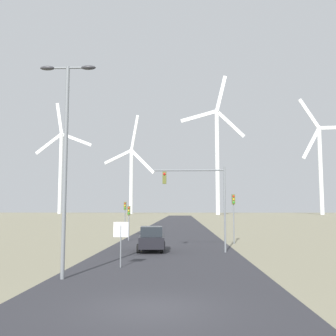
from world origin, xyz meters
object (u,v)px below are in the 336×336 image
object	(u,v)px
traffic_light_post_mid_left	(125,211)
wind_turbine_far_left	(61,164)
wind_turbine_left	(131,173)
traffic_light_post_near_left	(129,215)
wind_turbine_right	(320,161)
traffic_light_post_near_right	(234,208)
streetlamp	(66,143)
wind_turbine_center	(217,152)
stop_sign_near	(121,236)
traffic_light_mast_overhead	(200,190)
car_approaching	(152,239)

from	to	relation	value
traffic_light_post_mid_left	wind_turbine_far_left	distance (m)	203.55
traffic_light_post_mid_left	wind_turbine_left	world-z (taller)	wind_turbine_left
traffic_light_post_near_left	wind_turbine_far_left	xyz separation A→B (m)	(-68.49, 195.76, 27.39)
wind_turbine_right	traffic_light_post_near_right	bearing A→B (deg)	-111.60
streetlamp	wind_turbine_far_left	size ratio (longest dim) A/B	0.14
streetlamp	wind_turbine_far_left	bearing A→B (deg)	107.49
wind_turbine_center	stop_sign_near	bearing A→B (deg)	-96.80
traffic_light_post_near_right	traffic_light_post_mid_left	size ratio (longest dim) A/B	1.13
streetlamp	wind_turbine_left	size ratio (longest dim) A/B	0.17
traffic_light_post_near_left	traffic_light_post_mid_left	distance (m)	5.71
wind_turbine_left	traffic_light_post_mid_left	bearing A→B (deg)	-82.78
wind_turbine_left	streetlamp	bearing A→B (deg)	-83.38
stop_sign_near	traffic_light_post_mid_left	bearing A→B (deg)	97.76
traffic_light_post_near_right	wind_turbine_far_left	bearing A→B (deg)	111.49
wind_turbine_left	wind_turbine_right	xyz separation A→B (m)	(103.77, -25.51, 3.62)
traffic_light_mast_overhead	wind_turbine_right	bearing A→B (deg)	68.23
streetlamp	wind_turbine_right	size ratio (longest dim) A/B	0.16
stop_sign_near	wind_turbine_left	xyz separation A→B (m)	(-27.22, 213.15, 22.95)
traffic_light_post_near_right	car_approaching	world-z (taller)	traffic_light_post_near_right
streetlamp	stop_sign_near	distance (m)	6.05
wind_turbine_far_left	wind_turbine_center	world-z (taller)	wind_turbine_center
traffic_light_post_near_left	traffic_light_mast_overhead	bearing A→B (deg)	-57.27
streetlamp	wind_turbine_center	world-z (taller)	wind_turbine_center
traffic_light_post_near_left	wind_turbine_far_left	bearing A→B (deg)	109.28
car_approaching	wind_turbine_left	distance (m)	208.46
wind_turbine_right	car_approaching	bearing A→B (deg)	-112.80
streetlamp	wind_turbine_center	bearing A→B (deg)	82.70
wind_turbine_far_left	wind_turbine_center	size ratio (longest dim) A/B	0.92
stop_sign_near	wind_turbine_center	xyz separation A→B (m)	(21.80, 182.71, 31.20)
traffic_light_mast_overhead	car_approaching	xyz separation A→B (m)	(-3.56, 0.48, -3.56)
traffic_light_post_near_right	traffic_light_post_near_left	bearing A→B (deg)	161.16
stop_sign_near	traffic_light_post_mid_left	world-z (taller)	traffic_light_post_mid_left
wind_turbine_left	wind_turbine_right	world-z (taller)	wind_turbine_right
car_approaching	wind_turbine_right	size ratio (longest dim) A/B	0.07
stop_sign_near	traffic_light_mast_overhead	distance (m)	9.23
stop_sign_near	streetlamp	bearing A→B (deg)	-120.05
streetlamp	traffic_light_mast_overhead	bearing A→B (deg)	58.96
wind_turbine_center	wind_turbine_far_left	bearing A→B (deg)	161.55
stop_sign_near	car_approaching	distance (m)	8.09
traffic_light_mast_overhead	wind_turbine_center	world-z (taller)	wind_turbine_center
traffic_light_post_near_left	wind_turbine_left	xyz separation A→B (m)	(-25.24, 195.41, 22.14)
wind_turbine_right	wind_turbine_left	bearing A→B (deg)	166.19
car_approaching	wind_turbine_left	bearing A→B (deg)	97.84
stop_sign_near	wind_turbine_left	world-z (taller)	wind_turbine_left
traffic_light_mast_overhead	wind_turbine_right	size ratio (longest dim) A/B	0.10
stop_sign_near	traffic_light_post_near_right	world-z (taller)	traffic_light_post_near_right
traffic_light_post_near_right	traffic_light_mast_overhead	bearing A→B (deg)	-115.96
traffic_light_post_mid_left	wind_turbine_right	distance (m)	184.40
streetlamp	wind_turbine_right	distance (m)	207.90
stop_sign_near	wind_turbine_right	world-z (taller)	wind_turbine_right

